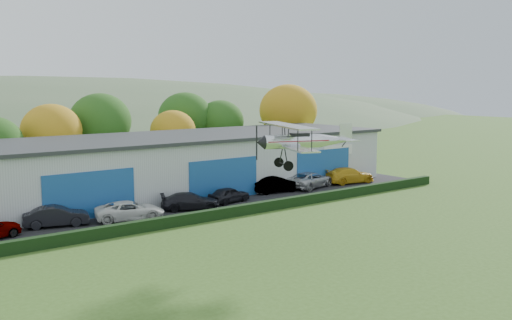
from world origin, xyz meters
TOP-DOWN VIEW (x-y plane):
  - ground at (0.00, 0.00)m, footprint 300.00×300.00m
  - apron at (3.00, 21.00)m, footprint 48.00×9.00m
  - hedge at (3.00, 16.20)m, footprint 46.00×0.60m
  - hangar at (5.00, 27.98)m, footprint 40.60×12.60m
  - tree_belt at (0.85, 40.62)m, footprint 75.70×13.22m
  - car_1 at (-9.83, 21.10)m, footprint 4.72×2.74m
  - car_2 at (-4.87, 19.78)m, footprint 5.48×3.57m
  - car_3 at (0.51, 20.13)m, footprint 5.07×3.65m
  - car_4 at (4.53, 20.53)m, footprint 4.11×2.16m
  - car_5 at (10.59, 21.66)m, footprint 4.86×2.24m
  - car_6 at (14.76, 21.56)m, footprint 6.09×3.98m
  - car_7 at (19.76, 21.09)m, footprint 5.76×3.02m
  - biplane at (0.72, 7.22)m, footprint 6.33×7.13m

SIDE VIEW (x-z plane):
  - ground at x=0.00m, z-range 0.00..0.00m
  - apron at x=3.00m, z-range 0.00..0.05m
  - hedge at x=3.00m, z-range 0.00..0.80m
  - car_4 at x=4.53m, z-range 0.05..1.38m
  - car_3 at x=0.51m, z-range 0.05..1.41m
  - car_2 at x=-4.87m, z-range 0.05..1.45m
  - car_1 at x=-9.83m, z-range 0.05..1.52m
  - car_5 at x=10.59m, z-range 0.05..1.59m
  - car_6 at x=14.76m, z-range 0.05..1.61m
  - car_7 at x=19.76m, z-range 0.05..1.64m
  - hangar at x=5.00m, z-range 0.01..5.31m
  - tree_belt at x=0.85m, z-range 0.55..10.67m
  - biplane at x=0.72m, z-range 5.28..7.97m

